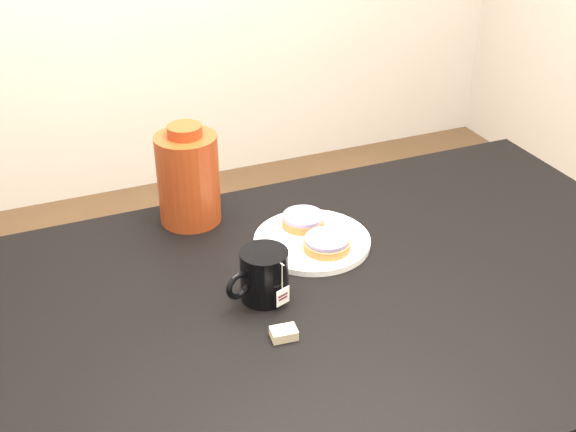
{
  "coord_description": "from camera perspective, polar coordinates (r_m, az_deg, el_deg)",
  "views": [
    {
      "loc": [
        -0.55,
        -0.99,
        1.56
      ],
      "look_at": [
        -0.05,
        0.2,
        0.81
      ],
      "focal_mm": 45.0,
      "sensor_mm": 36.0,
      "label": 1
    }
  ],
  "objects": [
    {
      "name": "table",
      "position": [
        1.44,
        5.04,
        -8.2
      ],
      "size": [
        1.4,
        0.9,
        0.75
      ],
      "color": "black",
      "rests_on": "ground_plane"
    },
    {
      "name": "plate",
      "position": [
        1.51,
        1.92,
        -1.92
      ],
      "size": [
        0.24,
        0.24,
        0.02
      ],
      "color": "white",
      "rests_on": "table"
    },
    {
      "name": "teabag_pouch",
      "position": [
        1.26,
        -0.33,
        -9.26
      ],
      "size": [
        0.05,
        0.04,
        0.02
      ],
      "primitive_type": "cube",
      "rotation": [
        0.0,
        0.0,
        -0.11
      ],
      "color": "#C6B793",
      "rests_on": "table"
    },
    {
      "name": "mug",
      "position": [
        1.33,
        -1.95,
        -4.67
      ],
      "size": [
        0.14,
        0.11,
        0.1
      ],
      "rotation": [
        0.0,
        0.0,
        0.35
      ],
      "color": "black",
      "rests_on": "table"
    },
    {
      "name": "bagel_back",
      "position": [
        1.54,
        1.21,
        -0.33
      ],
      "size": [
        0.12,
        0.12,
        0.03
      ],
      "color": "brown",
      "rests_on": "plate"
    },
    {
      "name": "bagel_package",
      "position": [
        1.56,
        -7.89,
        3.04
      ],
      "size": [
        0.17,
        0.17,
        0.22
      ],
      "rotation": [
        0.0,
        0.0,
        -0.33
      ],
      "color": "#601E0C",
      "rests_on": "table"
    },
    {
      "name": "bagel_front",
      "position": [
        1.47,
        3.09,
        -2.17
      ],
      "size": [
        0.1,
        0.1,
        0.03
      ],
      "color": "brown",
      "rests_on": "plate"
    }
  ]
}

